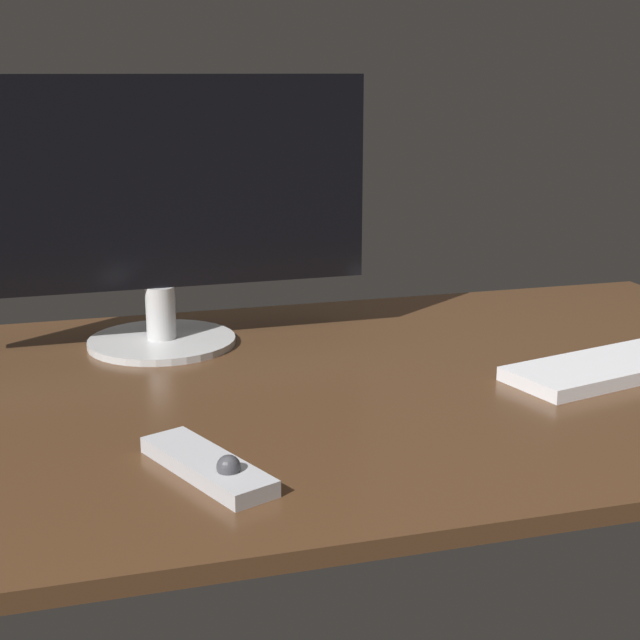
{
  "coord_description": "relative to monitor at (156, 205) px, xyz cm",
  "views": [
    {
      "loc": [
        -36.67,
        -111.24,
        41.43
      ],
      "look_at": [
        -2.06,
        9.03,
        8.0
      ],
      "focal_mm": 52.45,
      "sensor_mm": 36.0,
      "label": 1
    }
  ],
  "objects": [
    {
      "name": "media_remote",
      "position": [
        -1.0,
        -47.89,
        -19.85
      ],
      "size": [
        11.82,
        18.8,
        3.32
      ],
      "rotation": [
        0.0,
        0.0,
        -1.18
      ],
      "color": "#B7B7BC",
      "rests_on": "desk"
    },
    {
      "name": "desk",
      "position": [
        22.39,
        -23.43,
        -21.8
      ],
      "size": [
        140.0,
        84.0,
        2.0
      ],
      "primitive_type": "cube",
      "color": "#4C301C",
      "rests_on": "ground"
    },
    {
      "name": "keyboard",
      "position": [
        61.22,
        -29.36,
        -19.89
      ],
      "size": [
        41.54,
        20.48,
        1.83
      ],
      "primitive_type": "cube",
      "rotation": [
        0.0,
        0.0,
        0.24
      ],
      "color": "white",
      "rests_on": "desk"
    },
    {
      "name": "monitor",
      "position": [
        0.0,
        0.0,
        0.0
      ],
      "size": [
        62.04,
        21.82,
        39.05
      ],
      "rotation": [
        0.0,
        0.0,
        0.02
      ],
      "color": "silver",
      "rests_on": "desk"
    }
  ]
}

